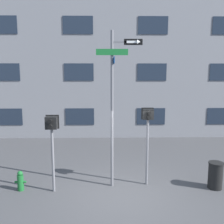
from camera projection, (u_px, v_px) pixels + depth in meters
ground_plane at (123, 195)px, 7.56m from camera, size 60.00×60.00×0.00m
building_facade at (115, 26)px, 13.55m from camera, size 24.00×0.63×12.33m
street_sign_pole at (114, 97)px, 7.74m from camera, size 1.40×0.91×4.93m
pedestrian_signal_left at (52, 132)px, 7.52m from camera, size 0.40×0.40×2.40m
pedestrian_signal_right at (148, 126)px, 7.99m from camera, size 0.39×0.40×2.56m
fire_hydrant at (20, 181)px, 7.83m from camera, size 0.35×0.19×0.64m
trash_bin at (215, 175)px, 7.96m from camera, size 0.47×0.47×0.86m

